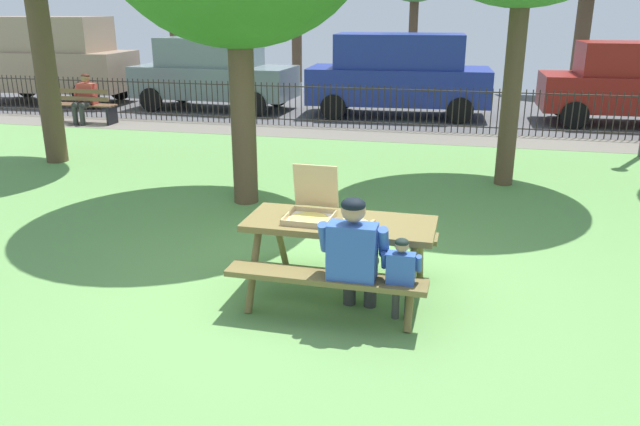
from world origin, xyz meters
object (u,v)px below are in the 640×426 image
pizza_box_open (311,209)px  parked_car_left (213,72)px  picnic_table_foreground (340,238)px  parked_car_right (637,83)px  adult_at_table (354,253)px  parked_car_center (399,73)px  park_bench_left (83,106)px  pizza_slice_on_table (361,221)px  person_on_park_bench (85,96)px  parked_car_far_left (50,58)px  child_at_table (401,273)px

pizza_box_open → parked_car_left: parked_car_left is taller
picnic_table_foreground → parked_car_right: (5.02, 10.79, 0.41)m
adult_at_table → parked_car_center: (-0.88, 11.29, 0.44)m
adult_at_table → park_bench_left: adult_at_table is taller
pizza_slice_on_table → parked_car_center: (-0.85, 10.78, 0.32)m
person_on_park_bench → parked_car_right: (12.95, 2.83, 0.35)m
picnic_table_foreground → parked_car_center: size_ratio=0.39×
picnic_table_foreground → parked_car_left: 12.24m
parked_car_far_left → parked_car_right: bearing=-0.0°
person_on_park_bench → parked_car_center: 7.83m
person_on_park_bench → park_bench_left: bearing=-167.3°
parked_car_far_left → parked_car_center: (10.21, 0.00, -0.21)m
park_bench_left → parked_car_center: bearing=21.2°
adult_at_table → parked_car_left: size_ratio=0.27×
adult_at_table → park_bench_left: (-8.25, 8.44, -0.24)m
adult_at_table → parked_car_right: bearing=67.0°
parked_car_left → adult_at_table: bearing=-62.0°
park_bench_left → parked_car_center: size_ratio=0.34×
adult_at_table → park_bench_left: size_ratio=0.74×
pizza_box_open → child_at_table: size_ratio=0.59×
person_on_park_bench → child_at_table: bearing=-44.7°
child_at_table → parked_car_far_left: parked_car_far_left is taller
adult_at_table → pizza_box_open: bearing=134.9°
park_bench_left → parked_car_right: size_ratio=0.36×
picnic_table_foreground → parked_car_right: size_ratio=0.41×
picnic_table_foreground → parked_car_left: bearing=118.1°
person_on_park_bench → parked_car_left: parked_car_left is taller
picnic_table_foreground → child_at_table: child_at_table is taller
pizza_box_open → parked_car_center: size_ratio=0.11×
adult_at_table → parked_car_left: bearing=118.0°
child_at_table → parked_car_far_left: bearing=135.5°
park_bench_left → picnic_table_foreground: bearing=-44.7°
child_at_table → parked_car_center: bearing=96.6°
pizza_box_open → park_bench_left: (-7.74, 7.92, -0.45)m
parked_car_center → parked_car_right: bearing=-0.0°
picnic_table_foreground → parked_car_right: parked_car_right is taller
pizza_slice_on_table → parked_car_center: 10.81m
pizza_slice_on_table → parked_car_right: parked_car_right is taller
pizza_box_open → parked_car_left: size_ratio=0.12×
parked_car_center → child_at_table: bearing=-83.4°
picnic_table_foreground → park_bench_left: 11.29m
pizza_slice_on_table → parked_car_left: (-5.96, 10.78, 0.23)m
picnic_table_foreground → parked_car_center: bearing=93.5°
adult_at_table → park_bench_left: bearing=134.3°
pizza_box_open → adult_at_table: bearing=-45.1°
pizza_box_open → person_on_park_bench: 11.03m
picnic_table_foreground → person_on_park_bench: 11.24m
person_on_park_bench → adult_at_table: bearing=-46.0°
park_bench_left → child_at_table: bearing=-44.3°
parked_car_left → pizza_box_open: bearing=-63.1°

